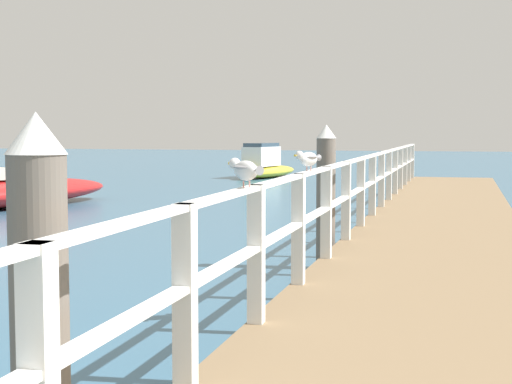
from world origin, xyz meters
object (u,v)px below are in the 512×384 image
at_px(seagull_foreground, 245,169).
at_px(boat_1, 265,166).
at_px(dock_piling_far, 326,196).
at_px(seagull_background, 308,158).
at_px(dock_piling_near, 40,333).

distance_m(seagull_foreground, boat_1, 28.36).
height_order(dock_piling_far, seagull_background, dock_piling_far).
height_order(dock_piling_near, seagull_background, dock_piling_near).
relative_size(dock_piling_far, seagull_foreground, 5.70).
bearing_deg(dock_piling_near, boat_1, 102.06).
bearing_deg(seagull_background, dock_piling_far, -62.89).
height_order(dock_piling_near, seagull_foreground, dock_piling_near).
relative_size(dock_piling_far, boat_1, 0.42).
xyz_separation_m(seagull_background, boat_1, (-6.75, 25.08, -1.25)).
bearing_deg(dock_piling_far, seagull_foreground, -86.30).
xyz_separation_m(dock_piling_far, seagull_background, (0.38, -3.35, 0.68)).
height_order(dock_piling_far, boat_1, dock_piling_far).
xyz_separation_m(seagull_foreground, seagull_background, (0.00, 2.43, 0.00)).
relative_size(seagull_background, boat_1, 0.09).
bearing_deg(seagull_foreground, dock_piling_near, -143.31).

